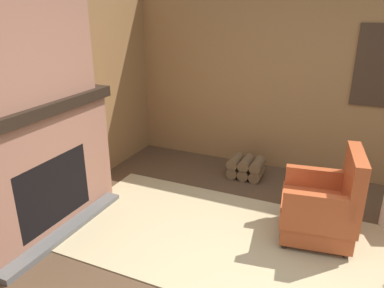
% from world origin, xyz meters
% --- Properties ---
extents(wood_panel_wall_left, '(0.06, 5.58, 2.43)m').
position_xyz_m(wood_panel_wall_left, '(-2.52, 0.00, 1.21)').
color(wood_panel_wall_left, olive).
rests_on(wood_panel_wall_left, ground).
extents(wood_panel_wall_back, '(5.58, 0.09, 2.43)m').
position_xyz_m(wood_panel_wall_back, '(0.02, 2.52, 1.22)').
color(wood_panel_wall_back, olive).
rests_on(wood_panel_wall_back, ground).
extents(fireplace_hearth, '(0.64, 1.87, 1.32)m').
position_xyz_m(fireplace_hearth, '(-2.26, 0.00, 0.66)').
color(fireplace_hearth, '#93604C').
rests_on(fireplace_hearth, ground).
extents(chimney_breast, '(0.38, 1.56, 1.08)m').
position_xyz_m(chimney_breast, '(-2.27, 0.00, 1.87)').
color(chimney_breast, '#93604C').
rests_on(chimney_breast, fireplace_hearth).
extents(area_rug, '(3.85, 1.74, 0.01)m').
position_xyz_m(area_rug, '(-0.22, 0.57, 0.01)').
color(area_rug, tan).
rests_on(area_rug, ground).
extents(armchair, '(0.77, 0.75, 0.93)m').
position_xyz_m(armchair, '(0.35, 0.96, 0.34)').
color(armchair, '#A84723').
rests_on(armchair, ground).
extents(firewood_stack, '(0.45, 0.34, 0.28)m').
position_xyz_m(firewood_stack, '(-0.71, 2.00, 0.14)').
color(firewood_stack, brown).
rests_on(firewood_stack, ground).
extents(storage_case, '(0.15, 0.27, 0.13)m').
position_xyz_m(storage_case, '(-2.32, 0.27, 1.39)').
color(storage_case, brown).
rests_on(storage_case, fireplace_hearth).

